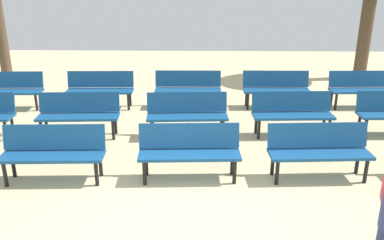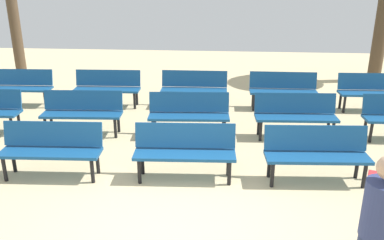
# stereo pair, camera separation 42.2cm
# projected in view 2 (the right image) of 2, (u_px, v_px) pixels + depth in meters

# --- Properties ---
(ground_plane) EXTENTS (25.68, 25.68, 0.00)m
(ground_plane) POSITION_uv_depth(u_px,v_px,m) (174.00, 237.00, 5.07)
(ground_plane) COLOR #CCB789
(bench_r0_c1) EXTENTS (1.62, 0.55, 0.87)m
(bench_r0_c1) POSITION_uv_depth(u_px,v_px,m) (51.00, 146.00, 6.46)
(bench_r0_c1) COLOR navy
(bench_r0_c1) RESTS_ON ground_plane
(bench_r0_c2) EXTENTS (1.62, 0.55, 0.87)m
(bench_r0_c2) POSITION_uv_depth(u_px,v_px,m) (185.00, 148.00, 6.39)
(bench_r0_c2) COLOR navy
(bench_r0_c2) RESTS_ON ground_plane
(bench_r0_c3) EXTENTS (1.63, 0.57, 0.87)m
(bench_r0_c3) POSITION_uv_depth(u_px,v_px,m) (316.00, 151.00, 6.30)
(bench_r0_c3) COLOR navy
(bench_r0_c3) RESTS_ON ground_plane
(bench_r1_c1) EXTENTS (1.62, 0.57, 0.87)m
(bench_r1_c1) POSITION_uv_depth(u_px,v_px,m) (82.00, 110.00, 8.19)
(bench_r1_c1) COLOR navy
(bench_r1_c1) RESTS_ON ground_plane
(bench_r1_c2) EXTENTS (1.63, 0.58, 0.87)m
(bench_r1_c2) POSITION_uv_depth(u_px,v_px,m) (189.00, 112.00, 8.06)
(bench_r1_c2) COLOR navy
(bench_r1_c2) RESTS_ON ground_plane
(bench_r1_c3) EXTENTS (1.62, 0.55, 0.87)m
(bench_r1_c3) POSITION_uv_depth(u_px,v_px,m) (295.00, 113.00, 8.00)
(bench_r1_c3) COLOR navy
(bench_r1_c3) RESTS_ON ground_plane
(bench_r2_c0) EXTENTS (1.62, 0.54, 0.87)m
(bench_r2_c0) POSITION_uv_depth(u_px,v_px,m) (19.00, 85.00, 9.99)
(bench_r2_c0) COLOR navy
(bench_r2_c0) RESTS_ON ground_plane
(bench_r2_c1) EXTENTS (1.62, 0.54, 0.87)m
(bench_r2_c1) POSITION_uv_depth(u_px,v_px,m) (107.00, 86.00, 9.92)
(bench_r2_c1) COLOR navy
(bench_r2_c1) RESTS_ON ground_plane
(bench_r2_c2) EXTENTS (1.61, 0.50, 0.87)m
(bench_r2_c2) POSITION_uv_depth(u_px,v_px,m) (194.00, 87.00, 9.85)
(bench_r2_c2) COLOR navy
(bench_r2_c2) RESTS_ON ground_plane
(bench_r2_c3) EXTENTS (1.60, 0.49, 0.87)m
(bench_r2_c3) POSITION_uv_depth(u_px,v_px,m) (283.00, 88.00, 9.72)
(bench_r2_c3) COLOR navy
(bench_r2_c3) RESTS_ON ground_plane
(bench_r2_c4) EXTENTS (1.62, 0.54, 0.87)m
(bench_r2_c4) POSITION_uv_depth(u_px,v_px,m) (373.00, 90.00, 9.59)
(bench_r2_c4) COLOR navy
(bench_r2_c4) RESTS_ON ground_plane
(tree_1) EXTENTS (0.32, 0.32, 2.68)m
(tree_1) POSITION_uv_depth(u_px,v_px,m) (16.00, 35.00, 12.17)
(tree_1) COLOR #4C3A28
(tree_1) RESTS_ON ground_plane
(visitor_with_backpack) EXTENTS (0.45, 0.59, 1.65)m
(visitor_with_backpack) POSITION_uv_depth(u_px,v_px,m) (379.00, 225.00, 3.71)
(visitor_with_backpack) COLOR navy
(visitor_with_backpack) RESTS_ON ground_plane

